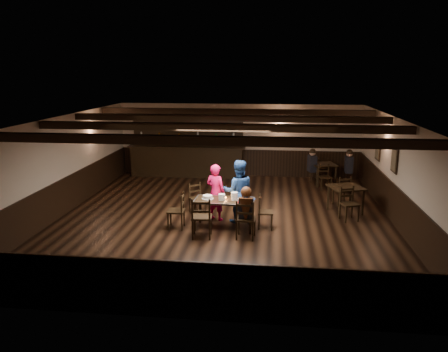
# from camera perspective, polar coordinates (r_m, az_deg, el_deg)

# --- Properties ---
(ground) EXTENTS (10.00, 10.00, 0.00)m
(ground) POSITION_cam_1_polar(r_m,az_deg,el_deg) (11.92, -0.00, -5.49)
(ground) COLOR black
(ground) RESTS_ON ground
(room_shell) EXTENTS (9.02, 10.02, 2.71)m
(room_shell) POSITION_cam_1_polar(r_m,az_deg,el_deg) (11.50, 0.06, 2.81)
(room_shell) COLOR beige
(room_shell) RESTS_ON ground
(dining_table) EXTENTS (1.53, 0.82, 0.75)m
(dining_table) POSITION_cam_1_polar(r_m,az_deg,el_deg) (10.98, 0.05, -3.53)
(dining_table) COLOR black
(dining_table) RESTS_ON ground
(chair_near_left) EXTENTS (0.50, 0.48, 1.01)m
(chair_near_left) POSITION_cam_1_polar(r_m,az_deg,el_deg) (10.34, -2.97, -5.09)
(chair_near_left) COLOR black
(chair_near_left) RESTS_ON ground
(chair_near_right) EXTENTS (0.48, 0.46, 0.96)m
(chair_near_right) POSITION_cam_1_polar(r_m,az_deg,el_deg) (10.30, 2.81, -5.34)
(chair_near_right) COLOR black
(chair_near_right) RESTS_ON ground
(chair_end_left) EXTENTS (0.43, 0.45, 0.92)m
(chair_end_left) POSITION_cam_1_polar(r_m,az_deg,el_deg) (11.07, -5.90, -4.17)
(chair_end_left) COLOR black
(chair_end_left) RESTS_ON ground
(chair_end_right) EXTENTS (0.38, 0.40, 0.85)m
(chair_end_right) POSITION_cam_1_polar(r_m,az_deg,el_deg) (11.09, 5.08, -4.35)
(chair_end_right) COLOR black
(chair_end_right) RESTS_ON ground
(chair_far_pushed) EXTENTS (0.54, 0.54, 0.84)m
(chair_far_pushed) POSITION_cam_1_polar(r_m,az_deg,el_deg) (12.28, -3.64, -2.54)
(chair_far_pushed) COLOR black
(chair_far_pushed) RESTS_ON ground
(woman_pink) EXTENTS (0.65, 0.56, 1.52)m
(woman_pink) POSITION_cam_1_polar(r_m,az_deg,el_deg) (11.59, -1.09, -2.13)
(woman_pink) COLOR #E51244
(woman_pink) RESTS_ON ground
(man_blue) EXTENTS (0.88, 0.73, 1.66)m
(man_blue) POSITION_cam_1_polar(r_m,az_deg,el_deg) (11.40, 1.88, -2.01)
(man_blue) COLOR navy
(man_blue) RESTS_ON ground
(seated_person) EXTENTS (0.35, 0.52, 0.84)m
(seated_person) POSITION_cam_1_polar(r_m,az_deg,el_deg) (10.28, 2.89, -3.75)
(seated_person) COLOR black
(seated_person) RESTS_ON ground
(cake) EXTENTS (0.29, 0.29, 0.09)m
(cake) POSITION_cam_1_polar(r_m,az_deg,el_deg) (11.02, -2.16, -2.78)
(cake) COLOR white
(cake) RESTS_ON dining_table
(plate_stack_a) EXTENTS (0.17, 0.17, 0.16)m
(plate_stack_a) POSITION_cam_1_polar(r_m,az_deg,el_deg) (10.90, -0.29, -2.76)
(plate_stack_a) COLOR white
(plate_stack_a) RESTS_ON dining_table
(plate_stack_b) EXTENTS (0.17, 0.17, 0.20)m
(plate_stack_b) POSITION_cam_1_polar(r_m,az_deg,el_deg) (10.91, 1.37, -2.64)
(plate_stack_b) COLOR white
(plate_stack_b) RESTS_ON dining_table
(tea_light) EXTENTS (0.05, 0.05, 0.06)m
(tea_light) POSITION_cam_1_polar(r_m,az_deg,el_deg) (11.01, 0.23, -2.89)
(tea_light) COLOR #A5A8AD
(tea_light) RESTS_ON dining_table
(salt_shaker) EXTENTS (0.03, 0.03, 0.09)m
(salt_shaker) POSITION_cam_1_polar(r_m,az_deg,el_deg) (10.81, 1.85, -3.10)
(salt_shaker) COLOR silver
(salt_shaker) RESTS_ON dining_table
(pepper_shaker) EXTENTS (0.04, 0.04, 0.10)m
(pepper_shaker) POSITION_cam_1_polar(r_m,az_deg,el_deg) (10.85, 2.01, -3.00)
(pepper_shaker) COLOR #A5A8AD
(pepper_shaker) RESTS_ON dining_table
(drink_glass) EXTENTS (0.07, 0.07, 0.12)m
(drink_glass) POSITION_cam_1_polar(r_m,az_deg,el_deg) (11.06, 1.48, -2.63)
(drink_glass) COLOR silver
(drink_glass) RESTS_ON dining_table
(menu_red) EXTENTS (0.33, 0.28, 0.00)m
(menu_red) POSITION_cam_1_polar(r_m,az_deg,el_deg) (10.76, 2.55, -3.42)
(menu_red) COLOR maroon
(menu_red) RESTS_ON dining_table
(menu_blue) EXTENTS (0.36, 0.29, 0.00)m
(menu_blue) POSITION_cam_1_polar(r_m,az_deg,el_deg) (11.01, 3.20, -3.03)
(menu_blue) COLOR #0E1D47
(menu_blue) RESTS_ON dining_table
(bar_counter) EXTENTS (4.37, 0.70, 2.20)m
(bar_counter) POSITION_cam_1_polar(r_m,az_deg,el_deg) (16.54, -4.82, 2.51)
(bar_counter) COLOR black
(bar_counter) RESTS_ON ground
(back_table_a) EXTENTS (1.08, 1.08, 0.75)m
(back_table_a) POSITION_cam_1_polar(r_m,az_deg,el_deg) (12.67, 15.64, -1.77)
(back_table_a) COLOR black
(back_table_a) RESTS_ON ground
(back_table_b) EXTENTS (0.97, 0.97, 0.75)m
(back_table_b) POSITION_cam_1_polar(r_m,az_deg,el_deg) (15.56, 12.84, 1.22)
(back_table_b) COLOR black
(back_table_b) RESTS_ON ground
(bg_patron_left) EXTENTS (0.32, 0.44, 0.81)m
(bg_patron_left) POSITION_cam_1_polar(r_m,az_deg,el_deg) (15.43, 11.44, 2.04)
(bg_patron_left) COLOR black
(bg_patron_left) RESTS_ON ground
(bg_patron_right) EXTENTS (0.24, 0.39, 0.81)m
(bg_patron_right) POSITION_cam_1_polar(r_m,az_deg,el_deg) (15.57, 16.01, 1.88)
(bg_patron_right) COLOR black
(bg_patron_right) RESTS_ON ground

